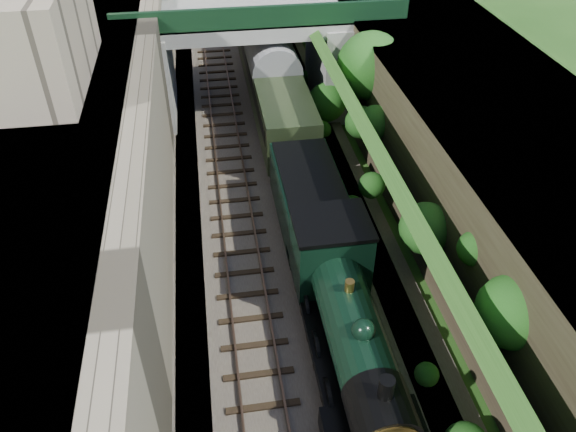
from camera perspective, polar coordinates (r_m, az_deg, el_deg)
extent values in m
cube|color=#473F38|center=(33.36, -2.86, 8.07)|extent=(10.00, 90.00, 0.20)
cube|color=#756B56|center=(31.78, -13.19, 12.42)|extent=(1.00, 90.00, 7.00)
cube|color=#262628|center=(32.26, -19.49, 11.63)|extent=(6.00, 90.00, 7.00)
cube|color=#262628|center=(34.14, 13.47, 13.51)|extent=(8.00, 90.00, 6.25)
cube|color=#1E4714|center=(32.96, 5.87, 12.64)|extent=(4.02, 90.00, 6.36)
sphere|color=#194C14|center=(18.49, 21.95, -9.02)|extent=(2.34, 2.34, 2.34)
sphere|color=#194C14|center=(20.22, 18.50, -3.15)|extent=(1.27, 1.27, 1.27)
sphere|color=#194C14|center=(22.39, 13.80, -1.23)|extent=(2.08, 2.08, 2.08)
sphere|color=#194C14|center=(26.40, 8.50, 3.10)|extent=(1.27, 1.27, 1.27)
sphere|color=#194C14|center=(28.46, 8.83, 9.39)|extent=(1.71, 1.71, 1.71)
sphere|color=#194C14|center=(29.58, 7.44, 9.40)|extent=(1.71, 1.71, 1.71)
sphere|color=#194C14|center=(34.11, 3.95, 11.45)|extent=(2.32, 2.32, 2.32)
sphere|color=#194C14|center=(35.64, 6.15, 17.53)|extent=(1.72, 1.72, 1.72)
sphere|color=#194C14|center=(38.06, 3.21, 15.70)|extent=(1.30, 1.30, 1.30)
sphere|color=#194C14|center=(41.53, 3.35, 19.74)|extent=(1.85, 1.85, 1.85)
sphere|color=#194C14|center=(44.11, 2.38, 20.55)|extent=(1.43, 1.43, 1.43)
sphere|color=#194C14|center=(45.93, 0.52, 18.95)|extent=(1.40, 1.40, 1.40)
sphere|color=#194C14|center=(48.65, 0.15, 20.44)|extent=(1.64, 1.64, 1.64)
cube|color=black|center=(33.18, -6.33, 7.97)|extent=(2.50, 90.00, 0.07)
cube|color=brown|center=(33.12, -7.59, 7.99)|extent=(0.08, 90.00, 0.14)
cube|color=brown|center=(33.16, -5.10, 8.23)|extent=(0.08, 90.00, 0.14)
cube|color=black|center=(33.41, -0.80, 8.44)|extent=(2.50, 90.00, 0.07)
cube|color=brown|center=(33.29, -2.04, 8.49)|extent=(0.08, 90.00, 0.14)
cube|color=brown|center=(33.46, 0.42, 8.68)|extent=(0.08, 90.00, 0.14)
cube|color=gray|center=(34.74, -3.11, 19.47)|extent=(16.00, 6.00, 0.90)
cube|color=#13361D|center=(31.76, -2.56, 19.49)|extent=(16.00, 0.30, 1.20)
cube|color=gray|center=(35.69, -12.87, 14.21)|extent=(1.40, 6.40, 5.70)
cube|color=gray|center=(36.49, 4.67, 15.55)|extent=(2.40, 6.40, 5.70)
cube|color=gray|center=(24.95, -24.99, 16.62)|extent=(4.00, 8.00, 4.00)
cylinder|color=black|center=(31.90, 7.97, 10.56)|extent=(0.30, 0.30, 4.40)
sphere|color=#194C14|center=(30.80, 8.40, 14.85)|extent=(3.60, 3.60, 3.60)
sphere|color=#194C14|center=(31.88, 8.79, 14.45)|extent=(2.40, 2.40, 2.40)
cube|color=black|center=(20.41, 6.38, -14.98)|extent=(2.40, 8.40, 0.60)
cube|color=black|center=(20.57, 5.80, -11.87)|extent=(2.70, 10.00, 0.35)
cylinder|color=black|center=(19.09, 6.62, -11.16)|extent=(1.90, 5.60, 1.90)
cylinder|color=black|center=(17.23, 9.46, -19.32)|extent=(1.96, 1.80, 1.96)
cylinder|color=black|center=(16.24, 9.91, -17.02)|extent=(0.44, 0.44, 0.90)
sphere|color=black|center=(17.72, 7.66, -11.44)|extent=(0.76, 0.76, 0.76)
cylinder|color=#A57F33|center=(18.81, 6.26, -7.15)|extent=(0.32, 0.32, 0.50)
cube|color=black|center=(21.42, 4.29, -3.71)|extent=(2.75, 2.40, 2.80)
cube|color=black|center=(20.49, 4.48, -0.68)|extent=(2.85, 2.50, 0.15)
cube|color=black|center=(19.05, 12.34, -19.82)|extent=(0.60, 1.40, 0.90)
cube|color=black|center=(26.02, 2.02, -0.72)|extent=(2.30, 6.00, 0.50)
cube|color=black|center=(25.87, 2.03, -0.28)|extent=(2.60, 6.00, 0.50)
cube|color=black|center=(25.14, 2.09, 1.86)|extent=(2.70, 6.00, 2.40)
cube|color=black|center=(24.43, 2.16, 4.23)|extent=(2.50, 5.60, 0.20)
cube|color=black|center=(36.59, -1.67, 11.51)|extent=(2.30, 17.00, 0.40)
cube|color=black|center=(36.48, -1.67, 11.86)|extent=(2.50, 17.00, 0.50)
cube|color=#242F1A|center=(35.85, -1.72, 14.01)|extent=(2.80, 18.00, 2.70)
cube|color=slate|center=(35.26, -1.77, 16.24)|extent=(2.90, 18.00, 0.50)
cube|color=black|center=(53.99, -4.49, 20.31)|extent=(2.30, 17.00, 0.40)
cube|color=black|center=(53.91, -4.51, 20.56)|extent=(2.50, 17.00, 0.50)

